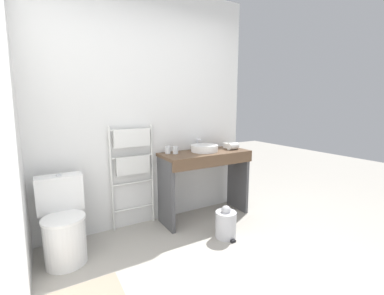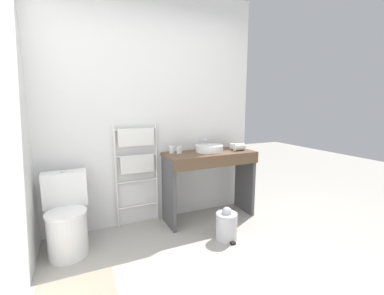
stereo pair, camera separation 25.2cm
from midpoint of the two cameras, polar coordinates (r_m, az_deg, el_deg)
The scene contains 11 objects.
wall_back at distance 3.04m, azimuth -7.16°, elevation 8.50°, with size 2.65×0.12×2.68m, color white.
toilet at distance 2.72m, azimuth -23.67°, elevation -14.44°, with size 0.40×0.50×0.76m.
towel_radiator at distance 2.94m, azimuth -9.77°, elevation -2.04°, with size 0.49×0.06×1.17m.
vanity_counter at distance 3.13m, azimuth 6.34°, elevation -5.60°, with size 1.09×0.45×0.83m.
sink_basin at distance 3.10m, azimuth 6.17°, elevation -0.17°, with size 0.33×0.33×0.08m.
faucet at distance 3.23m, azimuth 4.80°, elevation 1.11°, with size 0.02×0.10×0.14m.
cup_near_wall at distance 3.00m, azimuth -2.10°, elevation -0.46°, with size 0.06×0.06×0.09m.
cup_near_edge at distance 2.97m, azimuth -0.41°, elevation -0.56°, with size 0.06×0.06×0.08m.
hair_dryer at distance 3.26m, azimuth 12.55°, elevation 0.15°, with size 0.18×0.18×0.09m.
trash_bin at distance 2.83m, azimuth 10.33°, elevation -16.67°, with size 0.22×0.26×0.35m.
bath_mat at distance 2.34m, azimuth -21.20°, elevation -27.70°, with size 0.56×0.36×0.01m, color gray.
Camera 2 is at (-0.81, -1.30, 1.40)m, focal length 24.00 mm.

